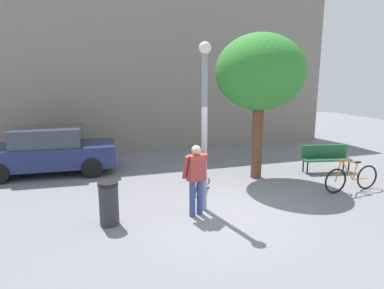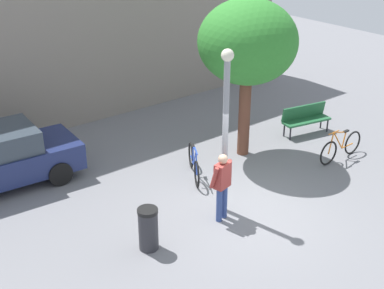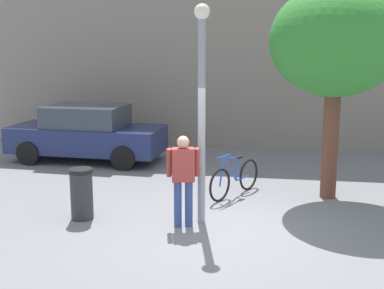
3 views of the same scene
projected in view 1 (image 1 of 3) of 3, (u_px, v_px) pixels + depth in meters
The scene contains 10 objects.
ground_plane at pixel (220, 213), 7.99m from camera, with size 36.00×36.00×0.00m, color slate.
building_facade at pixel (151, 72), 14.88m from camera, with size 16.25×2.00×6.74m, color gray.
lamppost at pixel (204, 115), 7.73m from camera, with size 0.28×0.28×3.94m.
person_by_lamppost at pixel (196, 175), 7.67m from camera, with size 0.63×0.38×1.67m.
park_bench at pixel (325, 156), 11.28m from camera, with size 1.66×0.79×0.92m.
plaza_tree at pixel (260, 73), 10.10m from camera, with size 2.70×2.70×4.46m.
bicycle_blue at pixel (199, 173), 9.89m from camera, with size 0.95×1.59×0.97m.
bicycle_orange at pixel (351, 178), 9.40m from camera, with size 1.81×0.08×0.97m.
parked_car_navy at pixel (49, 151), 11.03m from camera, with size 4.30×2.04×1.55m.
trash_bin at pixel (109, 203), 7.27m from camera, with size 0.44×0.44×0.97m.
Camera 1 is at (-2.94, -6.93, 3.21)m, focal length 31.41 mm.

